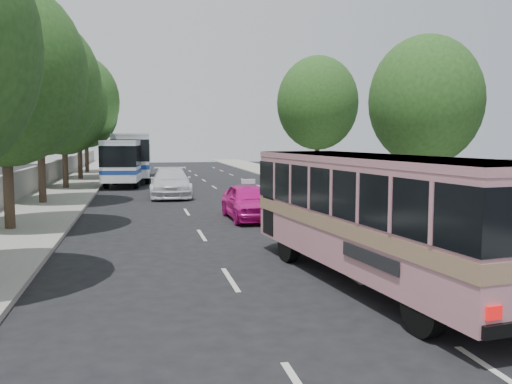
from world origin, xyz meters
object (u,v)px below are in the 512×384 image
object	(u,v)px
pink_bus	(377,205)
white_pickup	(171,182)
pink_taxi	(248,202)
tour_coach_rear	(132,152)
tour_coach_front	(128,157)

from	to	relation	value
pink_bus	white_pickup	bearing A→B (deg)	93.18
pink_taxi	white_pickup	xyz separation A→B (m)	(-2.63, 9.38, 0.07)
white_pickup	tour_coach_rear	world-z (taller)	tour_coach_rear
pink_bus	pink_taxi	xyz separation A→B (m)	(-0.89, 10.39, -1.10)
white_pickup	tour_coach_rear	xyz separation A→B (m)	(-2.27, 13.08, 1.38)
tour_coach_front	tour_coach_rear	xyz separation A→B (m)	(0.25, 3.80, 0.27)
pink_taxi	white_pickup	world-z (taller)	white_pickup
tour_coach_front	tour_coach_rear	bearing A→B (deg)	92.09
pink_taxi	white_pickup	size ratio (longest dim) A/B	0.77
pink_taxi	tour_coach_rear	distance (m)	23.04
pink_bus	tour_coach_rear	size ratio (longest dim) A/B	0.78
pink_bus	pink_taxi	size ratio (longest dim) A/B	2.18
pink_bus	white_pickup	xyz separation A→B (m)	(-3.53, 19.77, -1.03)
tour_coach_front	pink_bus	bearing A→B (deg)	-72.39
white_pickup	tour_coach_front	bearing A→B (deg)	107.76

